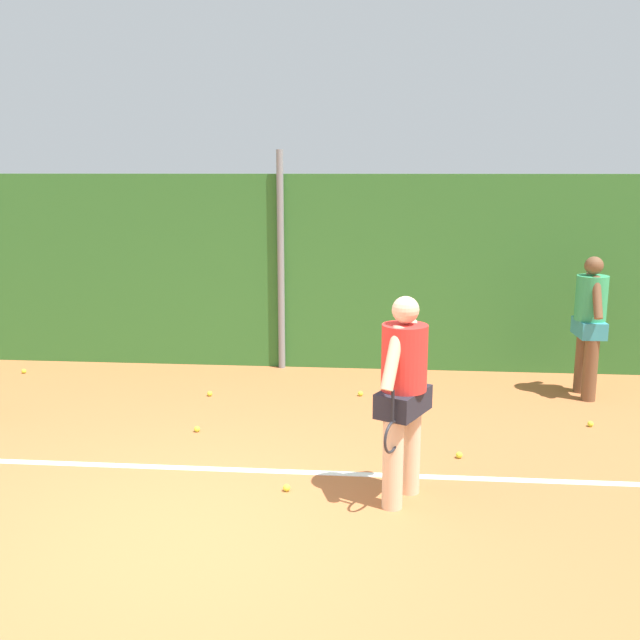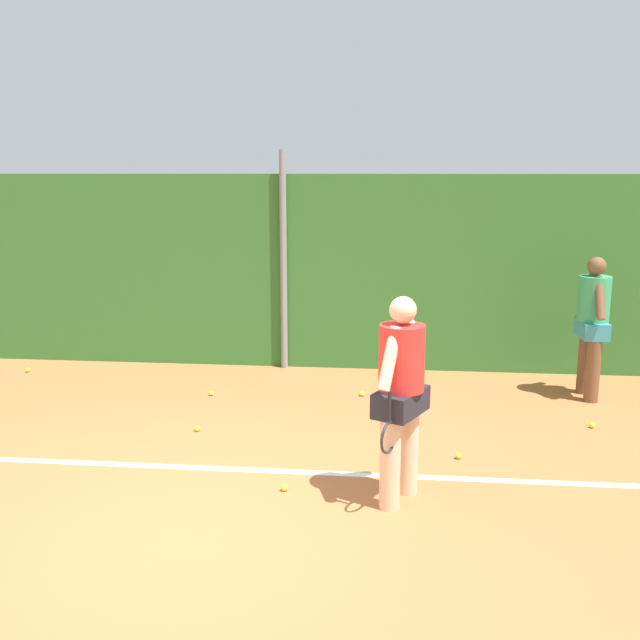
# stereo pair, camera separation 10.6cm
# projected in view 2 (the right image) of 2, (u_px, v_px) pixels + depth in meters

# --- Properties ---
(ground_plane) EXTENTS (30.54, 30.54, 0.00)m
(ground_plane) POSITION_uv_depth(u_px,v_px,m) (234.00, 460.00, 7.29)
(ground_plane) COLOR #B76638
(hedge_fence_backdrop) EXTENTS (19.85, 0.25, 2.85)m
(hedge_fence_backdrop) POSITION_uv_depth(u_px,v_px,m) (285.00, 272.00, 10.56)
(hedge_fence_backdrop) COLOR #33702D
(hedge_fence_backdrop) RESTS_ON ground_plane
(fence_post_center) EXTENTS (0.10, 0.10, 3.18)m
(fence_post_center) POSITION_uv_depth(u_px,v_px,m) (283.00, 262.00, 10.35)
(fence_post_center) COLOR gray
(fence_post_center) RESTS_ON ground_plane
(court_baseline_paint) EXTENTS (14.51, 0.10, 0.01)m
(court_baseline_paint) POSITION_uv_depth(u_px,v_px,m) (228.00, 469.00, 7.05)
(court_baseline_paint) COLOR white
(court_baseline_paint) RESTS_ON ground_plane
(player_foreground_near) EXTENTS (0.53, 0.79, 1.86)m
(player_foreground_near) POSITION_uv_depth(u_px,v_px,m) (401.00, 389.00, 6.19)
(player_foreground_near) COLOR beige
(player_foreground_near) RESTS_ON ground_plane
(player_backcourt_far) EXTENTS (0.39, 0.77, 1.83)m
(player_backcourt_far) POSITION_uv_depth(u_px,v_px,m) (593.00, 320.00, 9.08)
(player_backcourt_far) COLOR brown
(player_backcourt_far) RESTS_ON ground_plane
(tennis_ball_0) EXTENTS (0.07, 0.07, 0.07)m
(tennis_ball_0) POSITION_uv_depth(u_px,v_px,m) (197.00, 428.00, 8.07)
(tennis_ball_0) COLOR #CCDB33
(tennis_ball_0) RESTS_ON ground_plane
(tennis_ball_2) EXTENTS (0.07, 0.07, 0.07)m
(tennis_ball_2) POSITION_uv_depth(u_px,v_px,m) (458.00, 456.00, 7.30)
(tennis_ball_2) COLOR #CCDB33
(tennis_ball_2) RESTS_ON ground_plane
(tennis_ball_3) EXTENTS (0.07, 0.07, 0.07)m
(tennis_ball_3) POSITION_uv_depth(u_px,v_px,m) (211.00, 393.00, 9.34)
(tennis_ball_3) COLOR #CCDB33
(tennis_ball_3) RESTS_ON ground_plane
(tennis_ball_5) EXTENTS (0.07, 0.07, 0.07)m
(tennis_ball_5) POSITION_uv_depth(u_px,v_px,m) (362.00, 394.00, 9.32)
(tennis_ball_5) COLOR #CCDB33
(tennis_ball_5) RESTS_ON ground_plane
(tennis_ball_7) EXTENTS (0.07, 0.07, 0.07)m
(tennis_ball_7) POSITION_uv_depth(u_px,v_px,m) (592.00, 425.00, 8.17)
(tennis_ball_7) COLOR #CCDB33
(tennis_ball_7) RESTS_ON ground_plane
(tennis_ball_8) EXTENTS (0.07, 0.07, 0.07)m
(tennis_ball_8) POSITION_uv_depth(u_px,v_px,m) (284.00, 488.00, 6.57)
(tennis_ball_8) COLOR #CCDB33
(tennis_ball_8) RESTS_ON ground_plane
(tennis_ball_9) EXTENTS (0.07, 0.07, 0.07)m
(tennis_ball_9) POSITION_uv_depth(u_px,v_px,m) (28.00, 370.00, 10.42)
(tennis_ball_9) COLOR #CCDB33
(tennis_ball_9) RESTS_ON ground_plane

